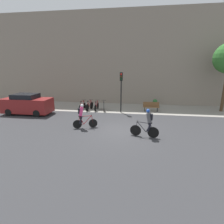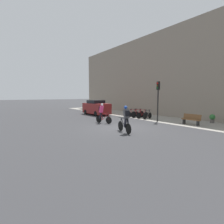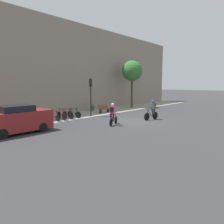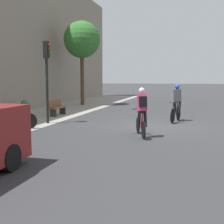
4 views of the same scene
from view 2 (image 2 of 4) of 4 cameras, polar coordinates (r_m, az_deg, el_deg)
name	(u,v)px [view 2 (image 2 of 4)]	position (r m, az deg, el deg)	size (l,w,h in m)	color
ground	(121,128)	(13.24, 2.82, -5.23)	(200.00, 200.00, 0.00)	#333335
kerb_strip	(175,121)	(18.15, 19.84, -2.63)	(44.00, 4.50, 0.01)	gray
building_facade	(192,70)	(20.31, 24.53, 12.40)	(44.00, 0.60, 10.16)	gray
cyclist_pink	(102,112)	(15.50, -3.31, -0.14)	(1.63, 0.69, 1.75)	black
cyclist_grey	(126,119)	(11.35, 4.48, -2.19)	(1.76, 0.56, 1.79)	black
parked_bike_0	(133,114)	(20.06, 6.90, -0.52)	(0.46, 1.66, 0.94)	black
parked_bike_1	(138,114)	(19.52, 8.35, -0.61)	(0.47, 1.72, 0.99)	black
parked_bike_2	(142,115)	(19.00, 9.87, -0.85)	(0.46, 1.67, 0.96)	black
parked_bike_3	(147,115)	(18.50, 11.48, -1.05)	(0.48, 1.61, 0.96)	black
traffic_light_pole	(158,94)	(16.86, 14.78, 5.70)	(0.26, 0.30, 3.73)	black
bench	(191,119)	(16.04, 24.46, -2.16)	(1.54, 0.44, 0.89)	brown
parked_car	(96,108)	(22.27, -5.19, 1.42)	(4.30, 1.84, 1.85)	maroon
potted_plant	(212,118)	(17.88, 29.92, -1.75)	(0.48, 0.48, 0.78)	#56514C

